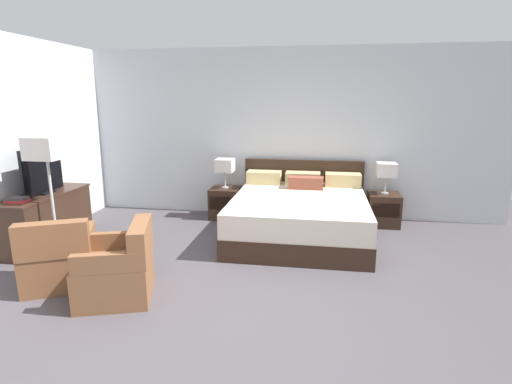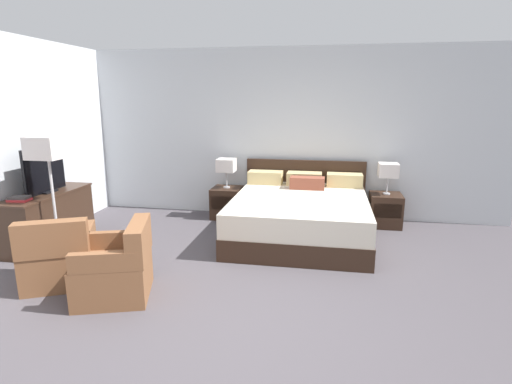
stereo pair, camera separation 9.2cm
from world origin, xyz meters
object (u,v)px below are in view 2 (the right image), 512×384
object	(u,v)px
table_lamp_left	(226,166)
armchair_by_window	(59,258)
dresser	(49,218)
book_blue_cover	(19,197)
floor_lamp	(48,155)
tv	(44,171)
nightstand_left	(227,202)
armchair_companion	(117,269)
nightstand_right	(385,210)
book_red_cover	(19,200)
table_lamp_right	(388,170)
bed	(300,215)

from	to	relation	value
table_lamp_left	armchair_by_window	bearing A→B (deg)	-113.19
dresser	book_blue_cover	xyz separation A→B (m)	(-0.01, -0.45, 0.39)
floor_lamp	tv	bearing A→B (deg)	134.12
armchair_by_window	tv	bearing A→B (deg)	130.23
nightstand_left	armchair_by_window	size ratio (longest dim) A/B	0.55
book_blue_cover	armchair_companion	size ratio (longest dim) A/B	0.26
table_lamp_left	tv	bearing A→B (deg)	-141.78
nightstand_right	tv	distance (m)	4.91
book_blue_cover	floor_lamp	bearing A→B (deg)	3.54
armchair_companion	armchair_by_window	bearing A→B (deg)	168.57
book_blue_cover	book_red_cover	bearing A→B (deg)	180.00
book_red_cover	tv	bearing A→B (deg)	87.62
book_blue_cover	armchair_by_window	bearing A→B (deg)	-33.09
table_lamp_left	book_blue_cover	bearing A→B (deg)	-134.80
tv	armchair_by_window	xyz separation A→B (m)	(0.90, -1.07, -0.72)
floor_lamp	table_lamp_left	bearing A→B (deg)	51.68
table_lamp_right	book_red_cover	xyz separation A→B (m)	(-4.60, -2.08, -0.14)
bed	floor_lamp	xyz separation A→B (m)	(-2.89, -1.31, 0.97)
book_blue_cover	floor_lamp	xyz separation A→B (m)	(0.44, 0.03, 0.53)
tv	dresser	bearing A→B (deg)	-97.12
book_blue_cover	armchair_by_window	size ratio (longest dim) A/B	0.25
table_lamp_right	book_red_cover	world-z (taller)	table_lamp_right
nightstand_left	tv	distance (m)	2.72
armchair_by_window	armchair_companion	bearing A→B (deg)	-11.43
table_lamp_left	armchair_companion	size ratio (longest dim) A/B	0.55
table_lamp_right	bed	bearing A→B (deg)	-149.49
nightstand_left	book_blue_cover	bearing A→B (deg)	-134.82
table_lamp_left	armchair_by_window	distance (m)	2.98
table_lamp_left	book_blue_cover	xyz separation A→B (m)	(-2.07, -2.08, -0.11)
table_lamp_right	dresser	distance (m)	4.89
floor_lamp	table_lamp_right	bearing A→B (deg)	26.35
table_lamp_left	book_red_cover	bearing A→B (deg)	-134.83
armchair_companion	tv	bearing A→B (deg)	143.63
nightstand_left	book_red_cover	world-z (taller)	book_red_cover
nightstand_left	book_red_cover	size ratio (longest dim) A/B	2.06
armchair_by_window	floor_lamp	distance (m)	1.28
tv	table_lamp_left	bearing A→B (deg)	38.22
bed	book_blue_cover	bearing A→B (deg)	-158.10
table_lamp_left	table_lamp_right	xyz separation A→B (m)	(2.53, 0.00, 0.00)
armchair_companion	bed	bearing A→B (deg)	51.56
bed	nightstand_right	size ratio (longest dim) A/B	4.20
armchair_by_window	armchair_companion	xyz separation A→B (m)	(0.75, -0.15, 0.00)
dresser	tv	size ratio (longest dim) A/B	1.84
table_lamp_left	floor_lamp	xyz separation A→B (m)	(-1.63, -2.06, 0.42)
armchair_companion	floor_lamp	bearing A→B (deg)	147.62
tv	book_blue_cover	distance (m)	0.53
nightstand_right	book_red_cover	bearing A→B (deg)	-155.64
bed	book_blue_cover	xyz separation A→B (m)	(-3.33, -1.34, 0.44)
bed	table_lamp_left	world-z (taller)	table_lamp_left
nightstand_left	armchair_companion	xyz separation A→B (m)	(-0.40, -2.83, 0.03)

